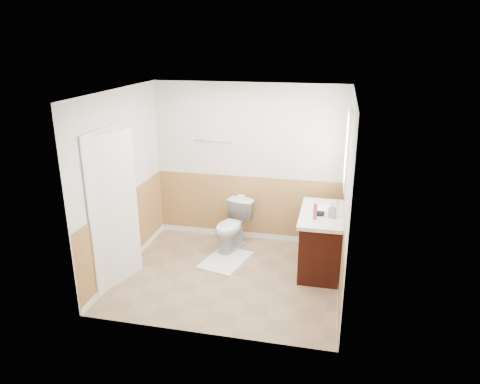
% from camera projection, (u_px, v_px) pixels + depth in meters
% --- Properties ---
extents(floor, '(3.00, 3.00, 0.00)m').
position_uv_depth(floor, '(229.00, 276.00, 6.17)').
color(floor, '#8C7051').
rests_on(floor, ground).
extents(ceiling, '(3.00, 3.00, 0.00)m').
position_uv_depth(ceiling, '(227.00, 92.00, 5.35)').
color(ceiling, white).
rests_on(ceiling, floor).
extents(wall_back, '(3.00, 0.00, 3.00)m').
position_uv_depth(wall_back, '(248.00, 164.00, 6.96)').
color(wall_back, silver).
rests_on(wall_back, floor).
extents(wall_front, '(3.00, 0.00, 3.00)m').
position_uv_depth(wall_front, '(198.00, 231.00, 4.57)').
color(wall_front, silver).
rests_on(wall_front, floor).
extents(wall_left, '(0.00, 3.00, 3.00)m').
position_uv_depth(wall_left, '(121.00, 183.00, 6.07)').
color(wall_left, silver).
rests_on(wall_left, floor).
extents(wall_right, '(0.00, 3.00, 3.00)m').
position_uv_depth(wall_right, '(347.00, 199.00, 5.46)').
color(wall_right, silver).
rests_on(wall_right, floor).
extents(wainscot_back, '(3.00, 0.00, 3.00)m').
position_uv_depth(wainscot_back, '(248.00, 209.00, 7.20)').
color(wainscot_back, '#A57442').
rests_on(wainscot_back, floor).
extents(wainscot_front, '(3.00, 0.00, 3.00)m').
position_uv_depth(wainscot_front, '(200.00, 294.00, 4.82)').
color(wainscot_front, '#A57442').
rests_on(wainscot_front, floor).
extents(wainscot_left, '(0.00, 2.60, 2.60)m').
position_uv_depth(wainscot_left, '(127.00, 233.00, 6.31)').
color(wainscot_left, '#A57442').
rests_on(wainscot_left, floor).
extents(wainscot_right, '(0.00, 2.60, 2.60)m').
position_uv_depth(wainscot_right, '(341.00, 254.00, 5.71)').
color(wainscot_right, '#A57442').
rests_on(wainscot_right, floor).
extents(toilet, '(0.58, 0.81, 0.74)m').
position_uv_depth(toilet, '(232.00, 226.00, 6.85)').
color(toilet, silver).
rests_on(toilet, floor).
extents(bath_mat, '(0.73, 0.91, 0.02)m').
position_uv_depth(bath_mat, '(226.00, 260.00, 6.59)').
color(bath_mat, white).
rests_on(bath_mat, floor).
extents(vanity_cabinet, '(0.55, 1.10, 0.80)m').
position_uv_depth(vanity_cabinet, '(321.00, 242.00, 6.26)').
color(vanity_cabinet, black).
rests_on(vanity_cabinet, floor).
extents(vanity_knob_left, '(0.03, 0.03, 0.03)m').
position_uv_depth(vanity_knob_left, '(300.00, 234.00, 6.18)').
color(vanity_knob_left, silver).
rests_on(vanity_knob_left, vanity_cabinet).
extents(vanity_knob_right, '(0.03, 0.03, 0.03)m').
position_uv_depth(vanity_knob_right, '(301.00, 228.00, 6.36)').
color(vanity_knob_right, silver).
rests_on(vanity_knob_right, vanity_cabinet).
extents(countertop, '(0.60, 1.15, 0.05)m').
position_uv_depth(countertop, '(322.00, 214.00, 6.12)').
color(countertop, silver).
rests_on(countertop, vanity_cabinet).
extents(sink_basin, '(0.36, 0.36, 0.02)m').
position_uv_depth(sink_basin, '(324.00, 208.00, 6.25)').
color(sink_basin, white).
rests_on(sink_basin, countertop).
extents(faucet, '(0.02, 0.02, 0.14)m').
position_uv_depth(faucet, '(337.00, 205.00, 6.19)').
color(faucet, silver).
rests_on(faucet, countertop).
extents(lotion_bottle, '(0.05, 0.05, 0.22)m').
position_uv_depth(lotion_bottle, '(315.00, 212.00, 5.85)').
color(lotion_bottle, '#C33266').
rests_on(lotion_bottle, countertop).
extents(soap_dispenser, '(0.11, 0.11, 0.20)m').
position_uv_depth(soap_dispenser, '(332.00, 210.00, 5.92)').
color(soap_dispenser, gray).
rests_on(soap_dispenser, countertop).
extents(hair_dryer_body, '(0.14, 0.07, 0.07)m').
position_uv_depth(hair_dryer_body, '(319.00, 213.00, 5.99)').
color(hair_dryer_body, black).
rests_on(hair_dryer_body, countertop).
extents(hair_dryer_handle, '(0.03, 0.03, 0.07)m').
position_uv_depth(hair_dryer_handle, '(317.00, 213.00, 6.07)').
color(hair_dryer_handle, black).
rests_on(hair_dryer_handle, countertop).
extents(mirror_panel, '(0.02, 0.35, 0.90)m').
position_uv_depth(mirror_panel, '(347.00, 153.00, 6.38)').
color(mirror_panel, silver).
rests_on(mirror_panel, wall_right).
extents(window_frame, '(0.04, 0.80, 1.00)m').
position_uv_depth(window_frame, '(347.00, 148.00, 5.84)').
color(window_frame, white).
rests_on(window_frame, wall_right).
extents(window_glass, '(0.01, 0.70, 0.90)m').
position_uv_depth(window_glass, '(349.00, 148.00, 5.84)').
color(window_glass, white).
rests_on(window_glass, wall_right).
extents(door, '(0.29, 0.78, 2.04)m').
position_uv_depth(door, '(114.00, 211.00, 5.71)').
color(door, white).
rests_on(door, wall_left).
extents(door_frame, '(0.02, 0.92, 2.10)m').
position_uv_depth(door_frame, '(109.00, 210.00, 5.72)').
color(door_frame, white).
rests_on(door_frame, wall_left).
extents(door_knob, '(0.06, 0.06, 0.06)m').
position_uv_depth(door_knob, '(130.00, 207.00, 6.03)').
color(door_knob, silver).
rests_on(door_knob, door).
extents(towel_bar, '(0.62, 0.02, 0.02)m').
position_uv_depth(towel_bar, '(213.00, 141.00, 6.91)').
color(towel_bar, silver).
rests_on(towel_bar, wall_back).
extents(tp_holder_bar, '(0.14, 0.02, 0.02)m').
position_uv_depth(tp_holder_bar, '(241.00, 198.00, 7.10)').
color(tp_holder_bar, silver).
rests_on(tp_holder_bar, wall_back).
extents(tp_roll, '(0.10, 0.11, 0.11)m').
position_uv_depth(tp_roll, '(241.00, 198.00, 7.10)').
color(tp_roll, white).
rests_on(tp_roll, tp_holder_bar).
extents(tp_sheet, '(0.10, 0.01, 0.16)m').
position_uv_depth(tp_sheet, '(241.00, 205.00, 7.13)').
color(tp_sheet, white).
rests_on(tp_sheet, tp_roll).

